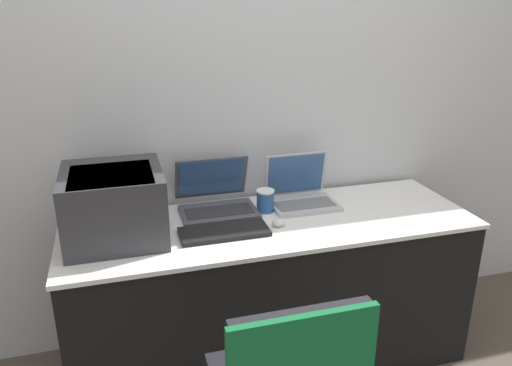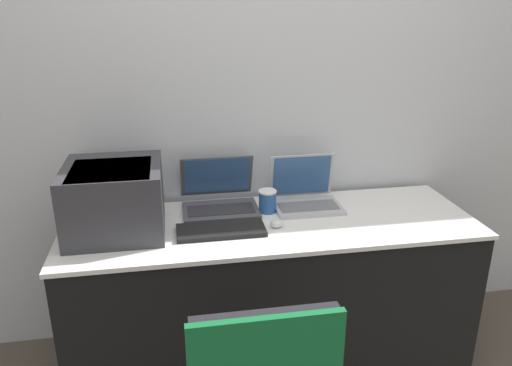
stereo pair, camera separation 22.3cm
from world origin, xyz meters
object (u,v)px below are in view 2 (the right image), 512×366
printer (114,196)px  laptop_left (219,197)px  laptop_right (305,195)px  external_keyboard (221,230)px  coffee_cup (267,201)px  mouse (277,224)px

printer → laptop_left: 0.51m
laptop_right → external_keyboard: (-0.44, -0.23, -0.04)m
laptop_right → coffee_cup: laptop_right is taller
laptop_left → coffee_cup: size_ratio=3.32×
mouse → external_keyboard: bearing=-178.4°
coffee_cup → external_keyboard: bearing=-142.4°
laptop_left → laptop_right: size_ratio=1.11×
coffee_cup → laptop_right: bearing=12.8°
printer → laptop_right: (0.89, 0.13, -0.11)m
laptop_left → mouse: (0.23, -0.27, -0.03)m
mouse → coffee_cup: bearing=91.8°
laptop_left → coffee_cup: (0.22, -0.09, 0.00)m
external_keyboard → mouse: size_ratio=6.34×
laptop_left → mouse: 0.35m
laptop_left → coffee_cup: bearing=-22.0°
laptop_right → coffee_cup: bearing=-167.2°
mouse → laptop_left: bearing=130.0°
laptop_left → laptop_right: 0.42m
printer → mouse: bearing=-7.7°
printer → laptop_left: (0.47, 0.18, -0.11)m
printer → coffee_cup: bearing=7.2°
printer → laptop_right: bearing=8.5°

